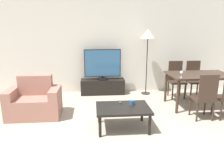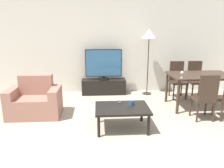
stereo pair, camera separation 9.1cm
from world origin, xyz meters
The scene contains 14 objects.
ground_plane centered at (0.00, 0.00, 0.00)m, with size 18.00×18.00×0.00m, color tan.
wall_back centered at (0.00, 3.35, 1.35)m, with size 8.00×0.06×2.70m.
armchair centered at (-1.49, 1.65, 0.30)m, with size 1.05×0.65×0.83m.
tv_stand centered at (-0.01, 3.09, 0.21)m, with size 1.19×0.37×0.41m.
tv centered at (-0.01, 3.09, 0.82)m, with size 0.98×0.32×0.82m.
coffee_table centered at (0.25, 0.92, 0.37)m, with size 0.96×0.70×0.41m.
dining_table centered at (2.14, 1.93, 0.68)m, with size 1.39×0.90×0.77m.
dining_chair_near centered at (1.90, 1.17, 0.51)m, with size 0.40×0.40×0.94m.
dining_chair_far centered at (2.39, 2.69, 0.51)m, with size 0.40×0.40×0.94m.
dining_chair_far_left centered at (1.90, 2.69, 0.51)m, with size 0.40×0.40×0.94m.
floor_lamp centered at (1.18, 2.99, 1.55)m, with size 0.39×0.39×1.75m.
remote_primary centered at (0.23, 1.16, 0.42)m, with size 0.04×0.15×0.02m.
cup_white_near centered at (0.43, 1.02, 0.46)m, with size 0.09×0.09×0.09m.
wine_glass_center centered at (1.58, 1.62, 0.87)m, with size 0.07×0.07×0.15m.
Camera 2 is at (-0.17, -2.73, 1.80)m, focal length 35.00 mm.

